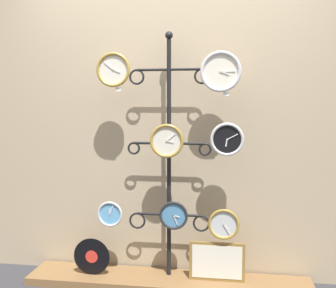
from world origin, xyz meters
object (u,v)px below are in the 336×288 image
clock_bottom_left (110,214)px  clock_bottom_right (224,224)px  vinyl_record (92,257)px  clock_bottom_center (174,215)px  clock_middle_center (167,141)px  clock_top_left (113,70)px  display_stand (169,204)px  clock_middle_right (227,139)px  picture_frame (217,262)px  clock_top_right (221,72)px

clock_bottom_left → clock_bottom_right: bearing=0.7°
clock_bottom_left → clock_bottom_right: 0.87m
clock_bottom_left → vinyl_record: 0.38m
clock_bottom_center → clock_bottom_right: 0.38m
clock_middle_center → clock_bottom_center: size_ratio=1.16×
clock_top_left → clock_bottom_right: bearing=2.0°
clock_bottom_center → vinyl_record: clock_bottom_center is taller
display_stand → clock_middle_center: (-0.00, -0.11, 0.51)m
clock_middle_center → clock_middle_right: 0.44m
clock_middle_center → vinyl_record: (-0.60, 0.02, -0.93)m
clock_bottom_center → picture_frame: clock_bottom_center is taller
clock_bottom_center → clock_bottom_right: bearing=1.0°
clock_top_right → vinyl_record: clock_top_right is taller
clock_bottom_left → picture_frame: 0.90m
clock_top_left → clock_bottom_left: (-0.05, 0.02, -1.10)m
vinyl_record → picture_frame: picture_frame is taller
display_stand → clock_top_left: display_stand is taller
display_stand → picture_frame: bearing=-9.0°
clock_bottom_right → clock_middle_center: bearing=-176.2°
clock_middle_right → picture_frame: size_ratio=0.58×
clock_top_right → clock_bottom_left: bearing=-179.3°
picture_frame → clock_middle_right: bearing=-37.7°
display_stand → clock_top_right: display_stand is taller
vinyl_record → picture_frame: 0.98m
clock_middle_right → clock_bottom_left: 1.07m
picture_frame → clock_top_left: bearing=-176.1°
clock_top_left → clock_bottom_right: 1.41m
vinyl_record → clock_middle_center: bearing=-1.7°
display_stand → clock_middle_right: (0.44, -0.11, 0.52)m
clock_top_right → clock_bottom_right: clock_top_right is taller
display_stand → clock_bottom_left: display_stand is taller
display_stand → clock_bottom_left: bearing=-168.0°
clock_middle_center → clock_bottom_right: bearing=3.8°
clock_bottom_right → clock_bottom_left: bearing=-179.3°
clock_bottom_left → clock_bottom_right: clock_bottom_left is taller
clock_bottom_right → vinyl_record: 1.07m
clock_top_right → clock_bottom_left: size_ratio=1.49×
display_stand → clock_bottom_right: 0.45m
picture_frame → display_stand: bearing=171.0°
clock_top_right → clock_middle_right: (0.05, -0.02, -0.49)m
display_stand → clock_bottom_center: display_stand is taller
clock_top_left → clock_middle_right: clock_top_left is taller
display_stand → clock_top_right: (0.39, -0.08, 1.01)m
display_stand → picture_frame: size_ratio=4.63×
clock_middle_center → clock_bottom_center: (0.05, 0.02, -0.57)m
clock_middle_right → clock_bottom_right: bearing=122.8°
display_stand → clock_bottom_center: (0.05, -0.09, -0.06)m
clock_bottom_center → clock_bottom_right: clock_bottom_center is taller
display_stand → clock_middle_right: 0.69m
clock_middle_right → clock_bottom_left: clock_middle_right is taller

